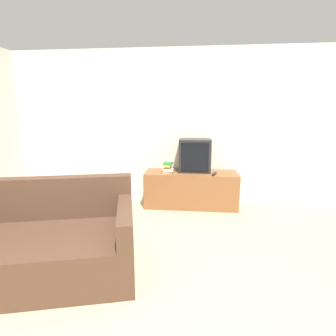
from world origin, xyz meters
TOP-DOWN VIEW (x-y plane):
  - wall_back at (0.00, 3.03)m, footprint 9.00×0.06m
  - tv_stand at (0.14, 2.72)m, footprint 1.52×0.52m
  - television at (0.20, 2.80)m, footprint 0.52×0.37m
  - couch at (-1.29, 0.67)m, footprint 2.00×1.42m
  - book_stack at (-0.24, 2.64)m, footprint 0.18×0.21m
  - remote_on_stand at (0.51, 2.58)m, footprint 0.09×0.19m

SIDE VIEW (x-z plane):
  - couch at x=-1.29m, z-range -0.15..0.73m
  - tv_stand at x=0.14m, z-range 0.00..0.59m
  - remote_on_stand at x=0.51m, z-range 0.59..0.61m
  - book_stack at x=-0.24m, z-range 0.58..0.75m
  - television at x=0.20m, z-range 0.59..1.13m
  - wall_back at x=0.00m, z-range 0.00..2.60m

